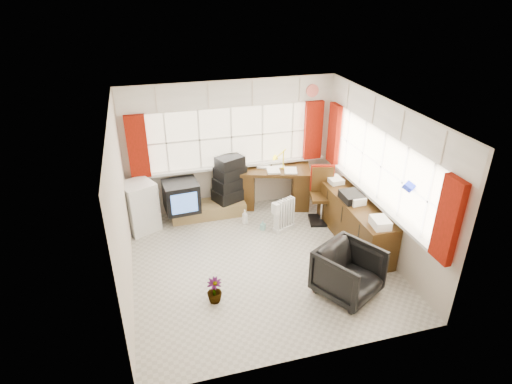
# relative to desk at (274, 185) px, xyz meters

# --- Properties ---
(ground) EXTENTS (4.00, 4.00, 0.00)m
(ground) POSITION_rel_desk_xyz_m (-0.78, -1.80, -0.44)
(ground) COLOR beige
(ground) RESTS_ON ground
(room_walls) EXTENTS (4.00, 4.00, 4.00)m
(room_walls) POSITION_rel_desk_xyz_m (-0.78, -1.80, 1.06)
(room_walls) COLOR beige
(room_walls) RESTS_ON ground
(window_back) EXTENTS (3.70, 0.12, 3.60)m
(window_back) POSITION_rel_desk_xyz_m (-0.78, 0.14, 0.50)
(window_back) COLOR #FFEEC9
(window_back) RESTS_ON room_walls
(window_right) EXTENTS (0.12, 3.70, 3.60)m
(window_right) POSITION_rel_desk_xyz_m (1.16, -1.80, 0.50)
(window_right) COLOR #FFEEC9
(window_right) RESTS_ON room_walls
(curtains) EXTENTS (3.83, 3.83, 1.15)m
(curtains) POSITION_rel_desk_xyz_m (0.14, -0.88, 1.01)
(curtains) COLOR #981308
(curtains) RESTS_ON room_walls
(overhead_cabinets) EXTENTS (3.98, 3.98, 0.48)m
(overhead_cabinets) POSITION_rel_desk_xyz_m (0.20, -0.82, 1.81)
(overhead_cabinets) COLOR white
(overhead_cabinets) RESTS_ON room_walls
(desk) EXTENTS (1.53, 1.07, 0.83)m
(desk) POSITION_rel_desk_xyz_m (0.00, 0.00, 0.00)
(desk) COLOR #462B10
(desk) RESTS_ON ground
(desk_lamp) EXTENTS (0.16, 0.13, 0.40)m
(desk_lamp) POSITION_rel_desk_xyz_m (0.17, -0.06, 0.64)
(desk_lamp) COLOR #F7E70A
(desk_lamp) RESTS_ON desk
(task_chair) EXTENTS (0.54, 0.56, 1.06)m
(task_chair) POSITION_rel_desk_xyz_m (0.70, -0.77, 0.12)
(task_chair) COLOR black
(task_chair) RESTS_ON ground
(office_chair) EXTENTS (1.09, 1.10, 0.74)m
(office_chair) POSITION_rel_desk_xyz_m (0.21, -2.85, -0.07)
(office_chair) COLOR black
(office_chair) RESTS_ON ground
(radiator) EXTENTS (0.44, 0.32, 0.61)m
(radiator) POSITION_rel_desk_xyz_m (-0.10, -0.96, -0.19)
(radiator) COLOR white
(radiator) RESTS_ON ground
(credenza) EXTENTS (0.50, 2.00, 0.85)m
(credenza) POSITION_rel_desk_xyz_m (0.94, -1.60, -0.06)
(credenza) COLOR #462B10
(credenza) RESTS_ON ground
(file_tray) EXTENTS (0.31, 0.40, 0.13)m
(file_tray) POSITION_rel_desk_xyz_m (0.88, -1.52, 0.37)
(file_tray) COLOR black
(file_tray) RESTS_ON credenza
(tv_bench) EXTENTS (1.40, 0.50, 0.25)m
(tv_bench) POSITION_rel_desk_xyz_m (-1.33, -0.08, -0.32)
(tv_bench) COLOR olive
(tv_bench) RESTS_ON ground
(crt_tv) EXTENTS (0.65, 0.62, 0.56)m
(crt_tv) POSITION_rel_desk_xyz_m (-1.83, -0.18, 0.08)
(crt_tv) COLOR black
(crt_tv) RESTS_ON tv_bench
(hifi_stack) EXTENTS (0.76, 0.63, 0.88)m
(hifi_stack) POSITION_rel_desk_xyz_m (-0.87, -0.00, 0.21)
(hifi_stack) COLOR black
(hifi_stack) RESTS_ON tv_bench
(mini_fridge) EXTENTS (0.71, 0.71, 0.91)m
(mini_fridge) POSITION_rel_desk_xyz_m (-2.58, -0.23, 0.01)
(mini_fridge) COLOR white
(mini_fridge) RESTS_ON ground
(spray_bottle_a) EXTENTS (0.12, 0.13, 0.29)m
(spray_bottle_a) POSITION_rel_desk_xyz_m (-0.73, -0.58, -0.30)
(spray_bottle_a) COLOR white
(spray_bottle_a) RESTS_ON ground
(spray_bottle_b) EXTENTS (0.11, 0.11, 0.18)m
(spray_bottle_b) POSITION_rel_desk_xyz_m (-0.47, -0.87, -0.35)
(spray_bottle_b) COLOR #92DACF
(spray_bottle_b) RESTS_ON ground
(flower_vase) EXTENTS (0.24, 0.24, 0.38)m
(flower_vase) POSITION_rel_desk_xyz_m (-1.67, -2.52, -0.25)
(flower_vase) COLOR black
(flower_vase) RESTS_ON ground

